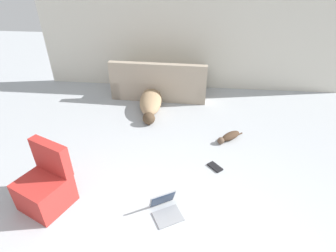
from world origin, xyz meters
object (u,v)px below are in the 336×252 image
at_px(cat, 229,137).
at_px(couch, 160,84).
at_px(laptop_open, 165,206).
at_px(book_black, 215,167).
at_px(side_chair, 46,186).
at_px(dog, 151,102).

bearing_deg(cat, couch, -90.66).
distance_m(laptop_open, book_black, 1.10).
distance_m(cat, laptop_open, 1.88).
bearing_deg(cat, side_chair, -6.52).
height_order(laptop_open, book_black, laptop_open).
bearing_deg(side_chair, laptop_open, 23.36).
relative_size(couch, cat, 4.22).
bearing_deg(couch, cat, 131.90).
height_order(dog, book_black, dog).
height_order(couch, dog, couch).
xyz_separation_m(cat, laptop_open, (-0.93, -1.64, 0.02)).
relative_size(cat, laptop_open, 1.06).
bearing_deg(side_chair, cat, 57.51).
bearing_deg(book_black, couch, 115.13).
xyz_separation_m(dog, laptop_open, (0.59, -2.61, -0.08)).
bearing_deg(dog, laptop_open, 7.10).
relative_size(book_black, side_chair, 0.30).
bearing_deg(dog, couch, 165.77).
distance_m(dog, side_chair, 2.76).
xyz_separation_m(cat, book_black, (-0.27, -0.76, -0.05)).
bearing_deg(laptop_open, cat, 30.67).
distance_m(cat, book_black, 0.81).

